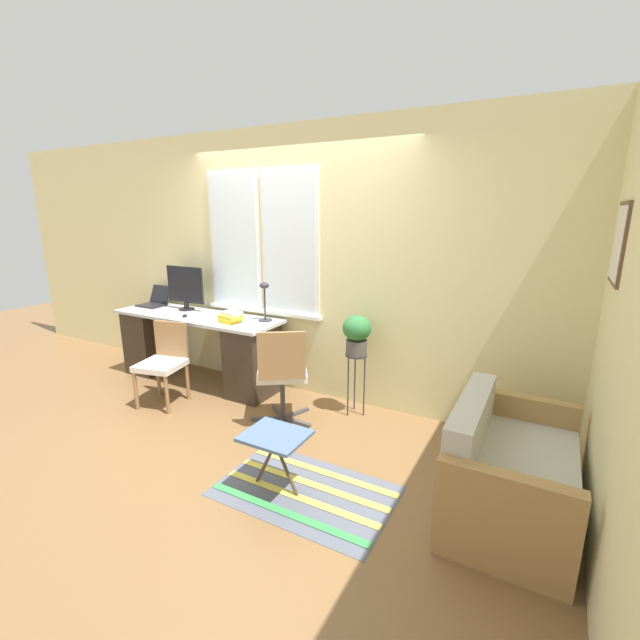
{
  "coord_description": "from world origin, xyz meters",
  "views": [
    {
      "loc": [
        2.31,
        -3.05,
        1.88
      ],
      "look_at": [
        0.55,
        0.15,
        0.95
      ],
      "focal_mm": 24.0,
      "sensor_mm": 36.0,
      "label": 1
    }
  ],
  "objects_px": {
    "monitor": "(185,287)",
    "book_stack": "(231,317)",
    "office_chair_swivel": "(282,373)",
    "plant_stand": "(356,364)",
    "couch_loveseat": "(507,474)",
    "mouse": "(185,316)",
    "folding_stool": "(275,439)",
    "keyboard": "(167,314)",
    "desk_lamp": "(265,296)",
    "laptop": "(154,301)",
    "potted_plant": "(357,333)",
    "desk_chair_wooden": "(164,360)"
  },
  "relations": [
    {
      "from": "monitor",
      "to": "couch_loveseat",
      "type": "height_order",
      "value": "monitor"
    },
    {
      "from": "mouse",
      "to": "desk_chair_wooden",
      "type": "height_order",
      "value": "mouse"
    },
    {
      "from": "monitor",
      "to": "plant_stand",
      "type": "distance_m",
      "value": 2.23
    },
    {
      "from": "book_stack",
      "to": "office_chair_swivel",
      "type": "distance_m",
      "value": 0.95
    },
    {
      "from": "potted_plant",
      "to": "keyboard",
      "type": "bearing_deg",
      "value": -172.7
    },
    {
      "from": "plant_stand",
      "to": "couch_loveseat",
      "type": "bearing_deg",
      "value": -29.54
    },
    {
      "from": "keyboard",
      "to": "potted_plant",
      "type": "height_order",
      "value": "potted_plant"
    },
    {
      "from": "desk_chair_wooden",
      "to": "couch_loveseat",
      "type": "xyz_separation_m",
      "value": [
        3.19,
        -0.11,
        -0.17
      ]
    },
    {
      "from": "book_stack",
      "to": "office_chair_swivel",
      "type": "xyz_separation_m",
      "value": [
        0.83,
        -0.32,
        -0.34
      ]
    },
    {
      "from": "folding_stool",
      "to": "couch_loveseat",
      "type": "bearing_deg",
      "value": 20.28
    },
    {
      "from": "monitor",
      "to": "desk_lamp",
      "type": "xyz_separation_m",
      "value": [
        1.1,
        0.02,
        -0.0
      ]
    },
    {
      "from": "desk_lamp",
      "to": "book_stack",
      "type": "relative_size",
      "value": 1.65
    },
    {
      "from": "desk_lamp",
      "to": "mouse",
      "type": "bearing_deg",
      "value": -160.83
    },
    {
      "from": "desk_lamp",
      "to": "book_stack",
      "type": "xyz_separation_m",
      "value": [
        -0.27,
        -0.23,
        -0.21
      ]
    },
    {
      "from": "desk_chair_wooden",
      "to": "office_chair_swivel",
      "type": "relative_size",
      "value": 0.88
    },
    {
      "from": "keyboard",
      "to": "office_chair_swivel",
      "type": "relative_size",
      "value": 0.4
    },
    {
      "from": "office_chair_swivel",
      "to": "plant_stand",
      "type": "bearing_deg",
      "value": -168.59
    },
    {
      "from": "desk_chair_wooden",
      "to": "folding_stool",
      "type": "xyz_separation_m",
      "value": [
        1.78,
        -0.63,
        -0.06
      ]
    },
    {
      "from": "desk_lamp",
      "to": "book_stack",
      "type": "height_order",
      "value": "desk_lamp"
    },
    {
      "from": "plant_stand",
      "to": "book_stack",
      "type": "bearing_deg",
      "value": -172.05
    },
    {
      "from": "monitor",
      "to": "office_chair_swivel",
      "type": "height_order",
      "value": "monitor"
    },
    {
      "from": "keyboard",
      "to": "desk_lamp",
      "type": "height_order",
      "value": "desk_lamp"
    },
    {
      "from": "laptop",
      "to": "plant_stand",
      "type": "distance_m",
      "value": 2.69
    },
    {
      "from": "keyboard",
      "to": "plant_stand",
      "type": "distance_m",
      "value": 2.19
    },
    {
      "from": "monitor",
      "to": "desk_lamp",
      "type": "height_order",
      "value": "monitor"
    },
    {
      "from": "monitor",
      "to": "book_stack",
      "type": "relative_size",
      "value": 2.15
    },
    {
      "from": "potted_plant",
      "to": "office_chair_swivel",
      "type": "bearing_deg",
      "value": -134.63
    },
    {
      "from": "keyboard",
      "to": "desk_lamp",
      "type": "xyz_separation_m",
      "value": [
        1.09,
        0.32,
        0.25
      ]
    },
    {
      "from": "potted_plant",
      "to": "folding_stool",
      "type": "xyz_separation_m",
      "value": [
        -0.01,
        -1.32,
        -0.42
      ]
    },
    {
      "from": "laptop",
      "to": "couch_loveseat",
      "type": "bearing_deg",
      "value": -11.19
    },
    {
      "from": "mouse",
      "to": "potted_plant",
      "type": "relative_size",
      "value": 0.17
    },
    {
      "from": "book_stack",
      "to": "keyboard",
      "type": "bearing_deg",
      "value": -173.75
    },
    {
      "from": "desk_lamp",
      "to": "couch_loveseat",
      "type": "xyz_separation_m",
      "value": [
        2.47,
        -0.84,
        -0.77
      ]
    },
    {
      "from": "couch_loveseat",
      "to": "laptop",
      "type": "bearing_deg",
      "value": 78.81
    },
    {
      "from": "office_chair_swivel",
      "to": "folding_stool",
      "type": "xyz_separation_m",
      "value": [
        0.49,
        -0.82,
        -0.11
      ]
    },
    {
      "from": "book_stack",
      "to": "plant_stand",
      "type": "relative_size",
      "value": 0.41
    },
    {
      "from": "desk_lamp",
      "to": "keyboard",
      "type": "bearing_deg",
      "value": -163.67
    },
    {
      "from": "desk_lamp",
      "to": "desk_chair_wooden",
      "type": "height_order",
      "value": "desk_lamp"
    },
    {
      "from": "plant_stand",
      "to": "folding_stool",
      "type": "bearing_deg",
      "value": -90.27
    },
    {
      "from": "desk_chair_wooden",
      "to": "mouse",
      "type": "bearing_deg",
      "value": 93.02
    },
    {
      "from": "laptop",
      "to": "folding_stool",
      "type": "bearing_deg",
      "value": -26.47
    },
    {
      "from": "book_stack",
      "to": "plant_stand",
      "type": "xyz_separation_m",
      "value": [
        1.33,
        0.19,
        -0.33
      ]
    },
    {
      "from": "keyboard",
      "to": "folding_stool",
      "type": "relative_size",
      "value": 0.86
    },
    {
      "from": "desk_chair_wooden",
      "to": "potted_plant",
      "type": "distance_m",
      "value": 1.95
    },
    {
      "from": "plant_stand",
      "to": "potted_plant",
      "type": "xyz_separation_m",
      "value": [
        0.0,
        -0.0,
        0.3
      ]
    },
    {
      "from": "laptop",
      "to": "office_chair_swivel",
      "type": "bearing_deg",
      "value": -13.18
    },
    {
      "from": "book_stack",
      "to": "potted_plant",
      "type": "height_order",
      "value": "potted_plant"
    },
    {
      "from": "mouse",
      "to": "potted_plant",
      "type": "bearing_deg",
      "value": 7.48
    },
    {
      "from": "monitor",
      "to": "mouse",
      "type": "relative_size",
      "value": 8.62
    },
    {
      "from": "laptop",
      "to": "folding_stool",
      "type": "xyz_separation_m",
      "value": [
        2.67,
        -1.33,
        -0.44
      ]
    }
  ]
}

